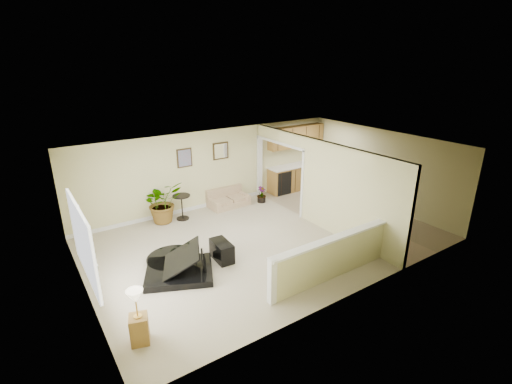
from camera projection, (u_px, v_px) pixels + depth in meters
floor at (266, 239)px, 10.00m from camera, size 9.00×9.00×0.00m
back_wall at (213, 169)px, 11.91m from camera, size 9.00×0.04×2.50m
front_wall at (356, 241)px, 7.23m from camera, size 9.00×0.04×2.50m
left_wall at (79, 241)px, 7.22m from camera, size 0.04×6.00×2.50m
right_wall at (380, 168)px, 11.93m from camera, size 0.04×6.00×2.50m
ceiling at (267, 149)px, 9.14m from camera, size 9.00×6.00×0.04m
kitchen_vinyl at (348, 213)px, 11.65m from camera, size 2.70×6.00×0.01m
interior_partition at (312, 182)px, 10.72m from camera, size 0.18×5.99×2.50m
pony_half_wall at (330, 258)px, 8.07m from camera, size 3.42×0.22×1.00m
left_window at (83, 242)px, 6.77m from camera, size 0.05×2.15×1.45m
wall_art_left at (185, 158)px, 11.22m from camera, size 0.48×0.04×0.58m
wall_mirror at (221, 151)px, 11.86m from camera, size 0.55×0.04×0.55m
kitchen_cabinets at (294, 166)px, 13.50m from camera, size 2.36×0.65×2.33m
piano at (174, 250)px, 8.27m from camera, size 2.10×2.05×1.39m
piano_bench at (222, 251)px, 8.92m from camera, size 0.40×0.73×0.47m
loveseat at (228, 197)px, 12.19m from camera, size 1.33×0.78×0.75m
accent_table at (182, 204)px, 11.09m from camera, size 0.53×0.53×0.76m
palm_plant at (163, 202)px, 10.88m from camera, size 1.24×1.12×1.24m
small_plant at (261, 196)px, 12.49m from camera, size 0.37×0.37×0.54m
lamp_stand at (138, 321)px, 6.25m from camera, size 0.39×0.39×1.05m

